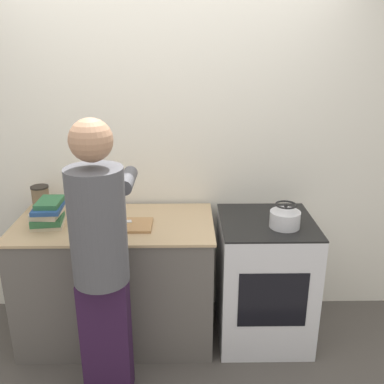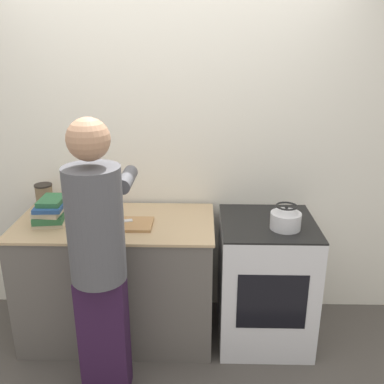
{
  "view_description": "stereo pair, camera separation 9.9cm",
  "coord_description": "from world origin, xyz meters",
  "px_view_note": "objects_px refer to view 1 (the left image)",
  "views": [
    {
      "loc": [
        0.14,
        -2.31,
        2.05
      ],
      "look_at": [
        0.18,
        0.23,
        1.14
      ],
      "focal_mm": 40.0,
      "sensor_mm": 36.0,
      "label": 1
    },
    {
      "loc": [
        0.24,
        -2.31,
        2.05
      ],
      "look_at": [
        0.18,
        0.23,
        1.14
      ],
      "focal_mm": 40.0,
      "sensor_mm": 36.0,
      "label": 2
    }
  ],
  "objects_px": {
    "person": "(101,255)",
    "kettle": "(285,217)",
    "oven": "(264,279)",
    "cutting_board": "(122,225)",
    "knife": "(114,223)",
    "bowl_prep": "(99,204)",
    "canister_jar": "(41,198)"
  },
  "relations": [
    {
      "from": "canister_jar",
      "to": "bowl_prep",
      "type": "bearing_deg",
      "value": 3.87
    },
    {
      "from": "cutting_board",
      "to": "kettle",
      "type": "distance_m",
      "value": 1.06
    },
    {
      "from": "canister_jar",
      "to": "oven",
      "type": "bearing_deg",
      "value": -8.27
    },
    {
      "from": "oven",
      "to": "kettle",
      "type": "bearing_deg",
      "value": -47.68
    },
    {
      "from": "knife",
      "to": "bowl_prep",
      "type": "relative_size",
      "value": 1.79
    },
    {
      "from": "oven",
      "to": "cutting_board",
      "type": "distance_m",
      "value": 1.07
    },
    {
      "from": "cutting_board",
      "to": "person",
      "type": "bearing_deg",
      "value": -96.03
    },
    {
      "from": "cutting_board",
      "to": "knife",
      "type": "xyz_separation_m",
      "value": [
        -0.05,
        0.01,
        0.01
      ]
    },
    {
      "from": "person",
      "to": "kettle",
      "type": "xyz_separation_m",
      "value": [
        1.11,
        0.43,
        0.04
      ]
    },
    {
      "from": "person",
      "to": "kettle",
      "type": "distance_m",
      "value": 1.19
    },
    {
      "from": "oven",
      "to": "bowl_prep",
      "type": "xyz_separation_m",
      "value": [
        -1.18,
        0.26,
        0.48
      ]
    },
    {
      "from": "canister_jar",
      "to": "knife",
      "type": "bearing_deg",
      "value": -26.28
    },
    {
      "from": "kettle",
      "to": "cutting_board",
      "type": "bearing_deg",
      "value": 177.6
    },
    {
      "from": "knife",
      "to": "cutting_board",
      "type": "bearing_deg",
      "value": -25.74
    },
    {
      "from": "person",
      "to": "cutting_board",
      "type": "relative_size",
      "value": 4.27
    },
    {
      "from": "oven",
      "to": "canister_jar",
      "type": "xyz_separation_m",
      "value": [
        -1.58,
        0.23,
        0.53
      ]
    },
    {
      "from": "person",
      "to": "cutting_board",
      "type": "distance_m",
      "value": 0.48
    },
    {
      "from": "cutting_board",
      "to": "knife",
      "type": "bearing_deg",
      "value": 170.19
    },
    {
      "from": "kettle",
      "to": "canister_jar",
      "type": "distance_m",
      "value": 1.71
    },
    {
      "from": "oven",
      "to": "bowl_prep",
      "type": "relative_size",
      "value": 7.33
    },
    {
      "from": "person",
      "to": "kettle",
      "type": "relative_size",
      "value": 8.58
    },
    {
      "from": "oven",
      "to": "cutting_board",
      "type": "xyz_separation_m",
      "value": [
        -0.97,
        -0.06,
        0.45
      ]
    },
    {
      "from": "oven",
      "to": "canister_jar",
      "type": "bearing_deg",
      "value": 171.73
    },
    {
      "from": "cutting_board",
      "to": "canister_jar",
      "type": "relative_size",
      "value": 2.13
    },
    {
      "from": "bowl_prep",
      "to": "canister_jar",
      "type": "height_order",
      "value": "canister_jar"
    },
    {
      "from": "oven",
      "to": "bowl_prep",
      "type": "height_order",
      "value": "bowl_prep"
    },
    {
      "from": "oven",
      "to": "knife",
      "type": "bearing_deg",
      "value": -177.4
    },
    {
      "from": "cutting_board",
      "to": "kettle",
      "type": "xyz_separation_m",
      "value": [
        1.06,
        -0.04,
        0.07
      ]
    },
    {
      "from": "cutting_board",
      "to": "kettle",
      "type": "bearing_deg",
      "value": -2.4
    },
    {
      "from": "knife",
      "to": "bowl_prep",
      "type": "xyz_separation_m",
      "value": [
        -0.16,
        0.3,
        0.02
      ]
    },
    {
      "from": "knife",
      "to": "kettle",
      "type": "bearing_deg",
      "value": -18.69
    },
    {
      "from": "oven",
      "to": "canister_jar",
      "type": "height_order",
      "value": "canister_jar"
    }
  ]
}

